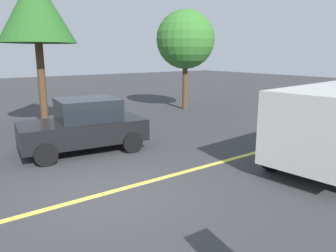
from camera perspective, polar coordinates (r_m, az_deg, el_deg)
The scene contains 5 objects.
ground_plane at distance 7.55m, azimuth -11.05°, elevation -11.59°, with size 80.00×80.00×0.00m, color #38383A.
lane_marking_centre at distance 9.12m, azimuth 6.33°, elevation -7.08°, with size 28.00×0.16×0.01m, color #E0D14C.
car_black_crossing at distance 10.68m, azimuth -14.44°, elevation 0.12°, with size 4.01×2.45×1.68m.
tree_left_verge at distance 14.10m, azimuth -22.15°, elevation 18.45°, with size 2.93×2.93×6.07m.
tree_centre_verge at distance 18.19m, azimuth 3.06°, elevation 14.84°, with size 3.14×3.14×5.38m.
Camera 1 is at (-2.87, -6.28, 3.06)m, focal length 34.81 mm.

